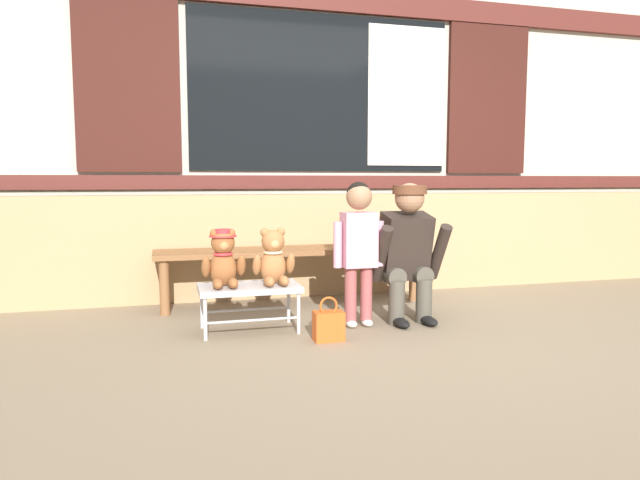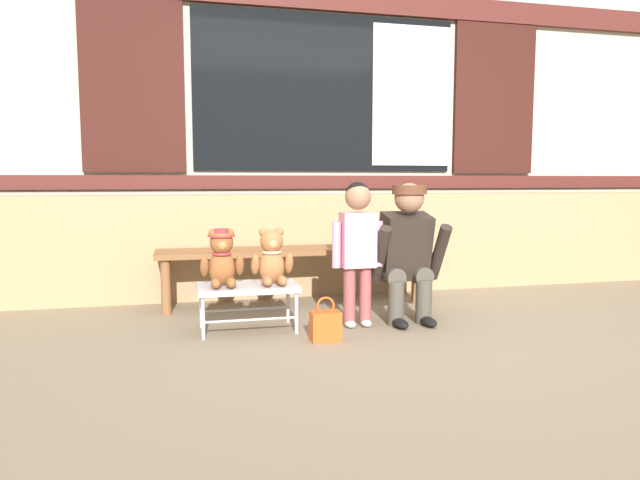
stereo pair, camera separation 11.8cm
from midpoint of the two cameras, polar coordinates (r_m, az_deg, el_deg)
name	(u,v)px [view 1 (the left image)]	position (r m, az deg, el deg)	size (l,w,h in m)	color
ground_plane	(400,334)	(3.71, 7.04, -9.22)	(60.00, 60.00, 0.00)	#84725B
brick_low_wall	(335,243)	(4.96, 0.84, -0.33)	(8.11, 0.25, 0.85)	tan
shop_facade	(320,83)	(5.50, -0.67, 15.33)	(8.28, 0.26, 3.73)	#B7B2A3
wooden_bench_long	(292,257)	(4.50, -3.54, -1.65)	(2.10, 0.40, 0.44)	brown
small_display_bench	(249,290)	(3.73, -7.94, -4.95)	(0.64, 0.36, 0.30)	#BCBCC1
teddy_bear_with_hat	(223,259)	(3.69, -10.46, -1.89)	(0.28, 0.27, 0.36)	#93562D
teddy_bear_plain	(273,259)	(3.73, -5.55, -1.87)	(0.28, 0.26, 0.36)	#A86B3D
child_standing	(359,238)	(3.78, 2.97, 0.22)	(0.35, 0.18, 0.96)	#994C4C
adult_crouching	(407,252)	(3.98, 7.81, -1.16)	(0.50, 0.49, 0.95)	#4C473D
handbag_on_ground	(329,325)	(3.51, -0.12, -8.43)	(0.18, 0.11, 0.27)	#DB561E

